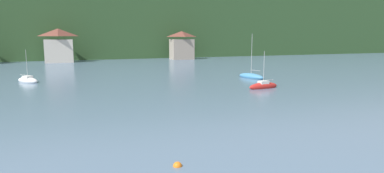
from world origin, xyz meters
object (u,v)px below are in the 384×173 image
mooring_buoy_far (177,166)px  shore_building_central (59,46)px  sailboat_far_5 (28,80)px  shore_building_eastcentral (182,46)px  sailboat_far_4 (263,86)px  sailboat_far_2 (251,76)px

mooring_buoy_far → shore_building_central: bearing=95.1°
sailboat_far_5 → shore_building_eastcentral: bearing=97.9°
shore_building_central → mooring_buoy_far: 75.02m
shore_building_eastcentral → sailboat_far_4: 53.75m
shore_building_eastcentral → mooring_buoy_far: size_ratio=16.29×
shore_building_eastcentral → sailboat_far_5: bearing=-134.0°
shore_building_eastcentral → sailboat_far_4: shore_building_eastcentral is taller
shore_building_central → sailboat_far_2: size_ratio=1.15×
shore_building_central → shore_building_eastcentral: shore_building_central is taller
sailboat_far_4 → mooring_buoy_far: bearing=41.7°
shore_building_central → sailboat_far_2: (28.64, -43.98, -3.75)m
sailboat_far_5 → sailboat_far_4: bearing=22.1°
shore_building_central → sailboat_far_2: 52.62m
shore_building_central → mooring_buoy_far: (6.69, -74.61, -4.00)m
sailboat_far_4 → shore_building_central: bearing=-72.6°
sailboat_far_2 → mooring_buoy_far: bearing=128.4°
sailboat_far_2 → sailboat_far_5: size_ratio=1.45×
shore_building_central → shore_building_eastcentral: (31.76, -0.44, -0.26)m
shore_building_central → sailboat_far_5: shore_building_central is taller
shore_building_eastcentral → sailboat_far_4: (-6.91, -53.19, -3.46)m
sailboat_far_5 → mooring_buoy_far: bearing=-22.5°
mooring_buoy_far → sailboat_far_5: bearing=105.6°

